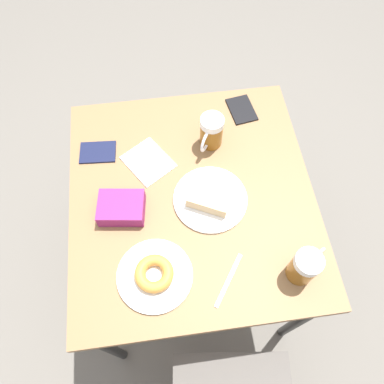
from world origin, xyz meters
name	(u,v)px	position (x,y,z in m)	size (l,w,h in m)	color
ground_plane	(192,261)	(0.00, 0.00, 0.00)	(8.00, 8.00, 0.00)	#666059
table	(192,204)	(0.00, 0.00, 0.67)	(0.82, 0.87, 0.74)	olive
plate_with_cake	(210,197)	(-0.06, 0.03, 0.76)	(0.25, 0.25, 0.05)	white
plate_with_donut	(154,275)	(0.15, 0.26, 0.75)	(0.23, 0.23, 0.04)	white
beer_mug_left	(211,132)	(-0.09, -0.20, 0.80)	(0.09, 0.11, 0.13)	#8C5619
beer_mug_center	(305,266)	(-0.29, 0.30, 0.80)	(0.12, 0.09, 0.13)	#8C5619
napkin_folded	(148,162)	(0.13, -0.15, 0.74)	(0.20, 0.21, 0.00)	white
fork	(229,280)	(-0.07, 0.30, 0.74)	(0.11, 0.15, 0.00)	silver
passport_near_edge	(98,152)	(0.31, -0.21, 0.74)	(0.13, 0.10, 0.01)	#141938
passport_far_edge	(242,110)	(-0.23, -0.33, 0.74)	(0.11, 0.14, 0.01)	black
blue_pouch	(121,208)	(0.23, 0.03, 0.77)	(0.16, 0.13, 0.06)	#8C2366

